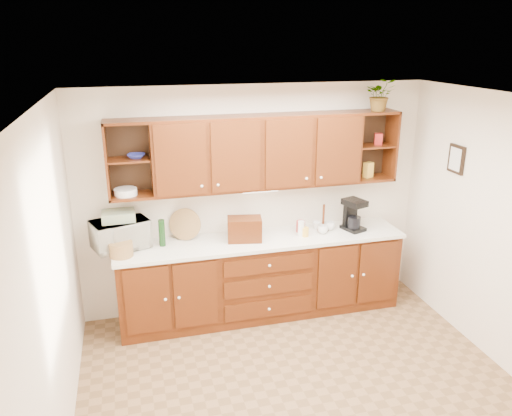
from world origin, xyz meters
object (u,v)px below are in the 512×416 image
microwave (120,234)px  bread_box (245,229)px  potted_plant (380,95)px  coffee_maker (353,215)px

microwave → bread_box: size_ratio=1.51×
microwave → potted_plant: size_ratio=1.58×
coffee_maker → potted_plant: 1.38m
microwave → coffee_maker: (2.62, -0.12, 0.02)m
potted_plant → coffee_maker: bearing=-163.8°
bread_box → coffee_maker: bearing=11.1°
bread_box → coffee_maker: size_ratio=1.01×
bread_box → potted_plant: (1.57, 0.09, 1.40)m
bread_box → potted_plant: potted_plant is taller
coffee_maker → bread_box: bearing=161.7°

